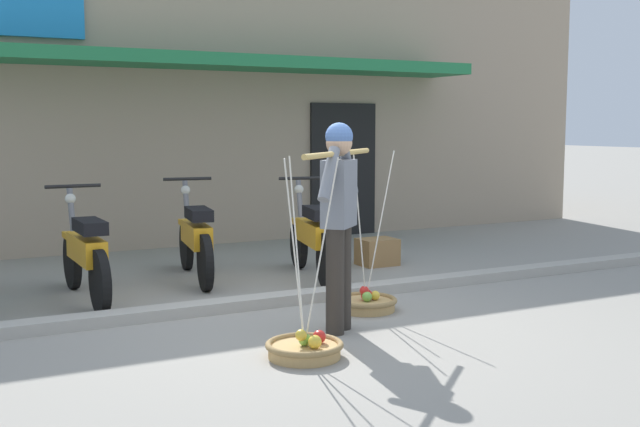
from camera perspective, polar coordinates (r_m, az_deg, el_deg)
ground_plane at (r=6.71m, az=-1.08°, el=-7.95°), size 90.00×90.00×0.00m
sidewalk_curb at (r=7.32m, az=-3.54°, el=-6.34°), size 20.00×0.24×0.10m
fruit_vendor at (r=6.24m, az=1.39°, el=0.07°), size 1.17×1.07×1.70m
fruit_basket_left_side at (r=7.12m, az=3.39°, el=-6.46°), size 0.57×0.57×1.45m
fruit_basket_right_side at (r=5.71m, az=-1.11°, el=-9.73°), size 0.57×0.57×1.45m
motorcycle_second_in_row at (r=7.73m, az=-16.81°, el=-2.87°), size 0.54×1.82×1.09m
motorcycle_third_in_row at (r=8.51m, az=-9.11°, el=-1.84°), size 0.54×1.81×1.09m
motorcycle_end_of_row at (r=8.50m, az=-0.55°, el=-1.77°), size 0.60×1.79×1.09m
storefront_building at (r=13.37m, az=-11.06°, el=8.22°), size 13.00×6.00×4.20m
wooden_crate at (r=9.38m, az=4.21°, el=-2.81°), size 0.44×0.36×0.32m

